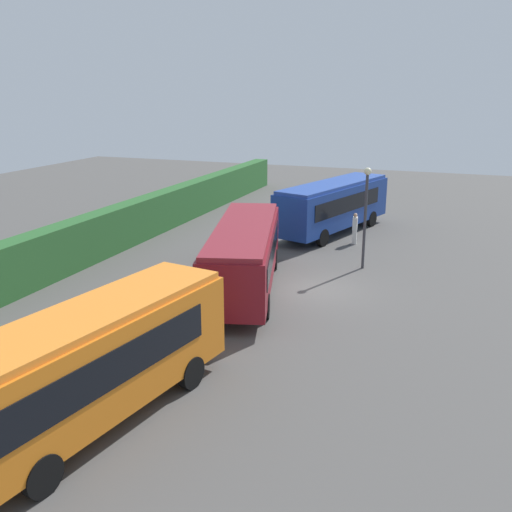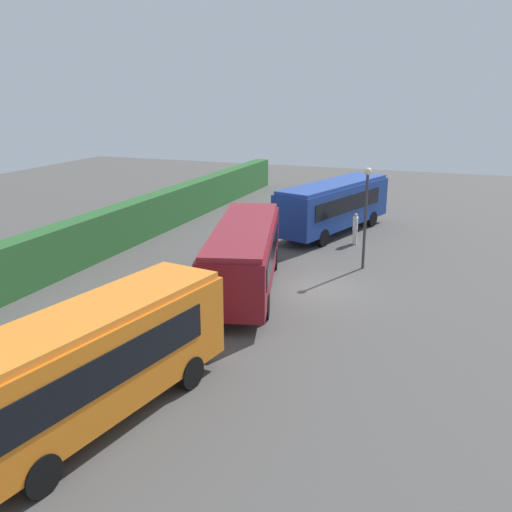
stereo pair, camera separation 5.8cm
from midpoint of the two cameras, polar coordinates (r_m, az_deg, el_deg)
ground_plane at (r=25.61m, az=6.10°, el=-3.38°), size 80.31×80.31×0.00m
bus_orange at (r=15.70m, az=-15.83°, el=-9.87°), size 9.11×3.77×3.23m
bus_maroon at (r=24.92m, az=-1.14°, el=0.32°), size 10.55×5.24×2.96m
bus_blue at (r=35.34m, az=7.85°, el=5.17°), size 10.11×5.16×3.16m
person_left at (r=18.26m, az=-22.83°, el=-9.74°), size 0.27×0.50×1.87m
person_center at (r=33.16m, az=9.94°, el=2.79°), size 0.48×0.31×1.80m
hedge_row at (r=30.43m, az=-16.42°, el=1.59°), size 52.15×1.14×2.38m
lamppost at (r=28.20m, az=11.00°, el=4.96°), size 0.36×0.36×5.01m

